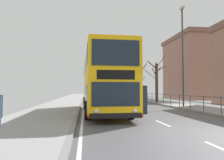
% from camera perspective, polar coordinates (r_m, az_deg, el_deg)
% --- Properties ---
extents(ground, '(15.80, 140.00, 0.20)m').
position_cam_1_polar(ground, '(8.41, 14.95, -13.61)').
color(ground, '#4E4E53').
extents(double_decker_bus_main, '(3.47, 10.76, 4.29)m').
position_cam_1_polar(double_decker_bus_main, '(15.22, -2.16, -0.38)').
color(double_decker_bus_main, '#F4B20F').
rests_on(double_decker_bus_main, ground).
extents(background_bus_far_lane, '(2.78, 9.80, 3.17)m').
position_cam_1_polar(background_bus_far_lane, '(38.31, 3.07, -2.50)').
color(background_bus_far_lane, white).
rests_on(background_bus_far_lane, ground).
extents(pedestrian_railing_far_kerb, '(0.05, 29.24, 1.09)m').
position_cam_1_polar(pedestrian_railing_far_kerb, '(24.35, 12.71, -4.40)').
color(pedestrian_railing_far_kerb, '#2D3338').
rests_on(pedestrian_railing_far_kerb, ground).
extents(street_lamp_far_side, '(0.28, 0.60, 9.20)m').
position_cam_1_polar(street_lamp_far_side, '(20.89, 18.29, 7.76)').
color(street_lamp_far_side, '#38383D').
rests_on(street_lamp_far_side, ground).
extents(bare_tree_far_00, '(3.25, 1.75, 6.07)m').
position_cam_1_polar(bare_tree_far_00, '(27.81, 11.78, -0.18)').
color(bare_tree_far_00, '#423328').
rests_on(bare_tree_far_00, ground).
extents(bare_tree_far_01, '(2.40, 2.32, 6.41)m').
position_cam_1_polar(bare_tree_far_01, '(39.64, 7.62, -0.55)').
color(bare_tree_far_01, '#423328').
rests_on(bare_tree_far_01, ground).
extents(background_building_00, '(12.23, 11.90, 11.29)m').
position_cam_1_polar(background_building_00, '(42.56, 23.57, 3.02)').
color(background_building_00, '#936656').
rests_on(background_building_00, ground).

